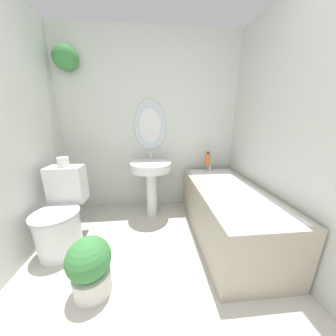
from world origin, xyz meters
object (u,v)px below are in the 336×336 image
at_px(shampoo_bottle, 208,159).
at_px(potted_plant, 90,266).
at_px(bathtub, 227,211).
at_px(toilet_paper_roll, 63,162).
at_px(toilet, 62,217).
at_px(pedestal_sink, 151,175).

relative_size(shampoo_bottle, potted_plant, 0.42).
distance_m(bathtub, toilet_paper_roll, 1.85).
bearing_deg(toilet, bathtub, 0.77).
xyz_separation_m(shampoo_bottle, toilet_paper_roll, (-1.71, -0.46, 0.11)).
distance_m(toilet, potted_plant, 0.72).
bearing_deg(shampoo_bottle, toilet, -158.51).
relative_size(potted_plant, toilet_paper_roll, 4.29).
distance_m(toilet, bathtub, 1.75).
bearing_deg(potted_plant, bathtub, 23.85).
height_order(toilet, potted_plant, toilet).
height_order(pedestal_sink, bathtub, pedestal_sink).
bearing_deg(toilet, shampoo_bottle, 21.49).
bearing_deg(pedestal_sink, toilet_paper_roll, -161.13).
distance_m(pedestal_sink, potted_plant, 1.21).
xyz_separation_m(pedestal_sink, potted_plant, (-0.46, -1.07, -0.34)).
bearing_deg(potted_plant, toilet_paper_roll, 120.86).
bearing_deg(potted_plant, toilet, 129.63).
distance_m(bathtub, potted_plant, 1.42).
bearing_deg(potted_plant, shampoo_bottle, 44.22).
relative_size(pedestal_sink, bathtub, 0.57).
distance_m(bathtub, shampoo_bottle, 0.79).
relative_size(pedestal_sink, toilet_paper_roll, 7.78).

